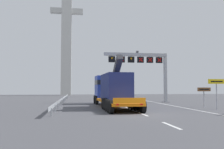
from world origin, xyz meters
TOP-DOWN VIEW (x-y plane):
  - ground at (0.00, 0.00)m, footprint 112.00×112.00m
  - lane_markings at (0.27, 25.18)m, footprint 0.20×64.96m
  - edge_line_right at (6.20, 12.00)m, footprint 0.20×63.00m
  - overhead_lane_gantry at (4.70, 14.59)m, footprint 9.58×0.90m
  - heavy_haul_truck_orange at (-1.10, 7.86)m, footprint 3.42×14.13m
  - exit_sign_yellow at (8.50, 2.58)m, footprint 1.76×0.15m
  - tourist_info_sign_brown at (8.67, 5.20)m, footprint 1.51×0.15m
  - guardrail_left at (-6.90, 15.06)m, footprint 0.13×34.12m
  - bridge_pylon_distant at (-8.01, 48.05)m, footprint 9.00×2.00m

SIDE VIEW (x-z plane):
  - ground at x=0.00m, z-range 0.00..0.00m
  - edge_line_right at x=6.20m, z-range 0.00..0.01m
  - lane_markings at x=0.27m, z-range 0.00..0.01m
  - guardrail_left at x=-6.90m, z-range 0.18..0.94m
  - tourist_info_sign_brown at x=8.67m, z-range 0.56..2.70m
  - heavy_haul_truck_orange at x=-1.10m, z-range -0.66..4.64m
  - exit_sign_yellow at x=8.50m, z-range 0.79..3.75m
  - overhead_lane_gantry at x=4.70m, z-range 1.99..9.48m
  - bridge_pylon_distant at x=-8.01m, z-range 0.39..38.66m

